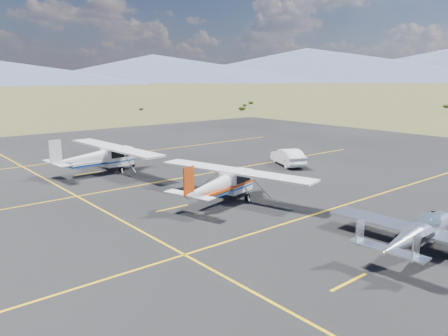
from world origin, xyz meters
name	(u,v)px	position (x,y,z in m)	size (l,w,h in m)	color
ground	(322,234)	(0.00, 0.00, 0.00)	(1600.00, 1600.00, 0.00)	#383D1C
apron	(222,200)	(0.00, 7.00, 0.00)	(72.00, 72.00, 0.02)	black
aircraft_low_wing	(421,232)	(1.31, -3.80, 0.87)	(6.02, 8.39, 1.82)	silver
aircraft_cessna	(224,182)	(-0.05, 6.70, 1.11)	(6.50, 9.87, 2.50)	white
aircraft_plain	(101,156)	(-2.13, 18.09, 1.21)	(6.47, 10.78, 2.73)	white
sedan	(288,157)	(10.22, 11.29, 0.67)	(1.40, 4.02, 1.32)	white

